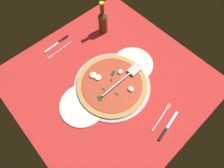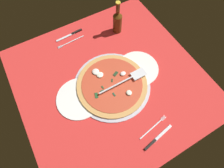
% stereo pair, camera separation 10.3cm
% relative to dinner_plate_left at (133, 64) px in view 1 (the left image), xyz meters
% --- Properties ---
extents(ground_plane, '(1.07, 1.07, 0.01)m').
position_rel_dinner_plate_left_xyz_m(ground_plane, '(0.19, -0.02, -0.01)').
color(ground_plane, red).
extents(checker_pattern, '(1.07, 1.07, 0.00)m').
position_rel_dinner_plate_left_xyz_m(checker_pattern, '(0.19, -0.02, -0.01)').
color(checker_pattern, silver).
rests_on(checker_pattern, ground_plane).
extents(pizza_pan, '(0.45, 0.45, 0.01)m').
position_rel_dinner_plate_left_xyz_m(pizza_pan, '(0.20, 0.02, -0.00)').
color(pizza_pan, '#B2B1C1').
rests_on(pizza_pan, ground_plane).
extents(dinner_plate_left, '(0.25, 0.25, 0.01)m').
position_rel_dinner_plate_left_xyz_m(dinner_plate_left, '(0.00, 0.00, 0.00)').
color(dinner_plate_left, white).
rests_on(dinner_plate_left, ground_plane).
extents(dinner_plate_right, '(0.26, 0.26, 0.01)m').
position_rel_dinner_plate_left_xyz_m(dinner_plate_right, '(0.40, 0.00, 0.00)').
color(dinner_plate_right, white).
rests_on(dinner_plate_right, ground_plane).
extents(pizza, '(0.41, 0.41, 0.03)m').
position_rel_dinner_plate_left_xyz_m(pizza, '(0.20, 0.02, 0.01)').
color(pizza, tan).
rests_on(pizza, pizza_pan).
extents(pizza_server, '(0.30, 0.06, 0.01)m').
position_rel_dinner_plate_left_xyz_m(pizza_server, '(0.12, 0.05, 0.03)').
color(pizza_server, silver).
rests_on(pizza_server, pizza).
extents(place_setting_near, '(0.21, 0.14, 0.01)m').
position_rel_dinner_plate_left_xyz_m(place_setting_near, '(0.26, -0.43, -0.00)').
color(place_setting_near, white).
rests_on(place_setting_near, ground_plane).
extents(place_setting_far, '(0.21, 0.15, 0.01)m').
position_rel_dinner_plate_left_xyz_m(place_setting_far, '(0.15, 0.38, -0.00)').
color(place_setting_far, white).
rests_on(place_setting_far, ground_plane).
extents(beer_bottle, '(0.06, 0.06, 0.23)m').
position_rel_dinner_plate_left_xyz_m(beer_bottle, '(-0.04, -0.33, 0.08)').
color(beer_bottle, '#563411').
rests_on(beer_bottle, ground_plane).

